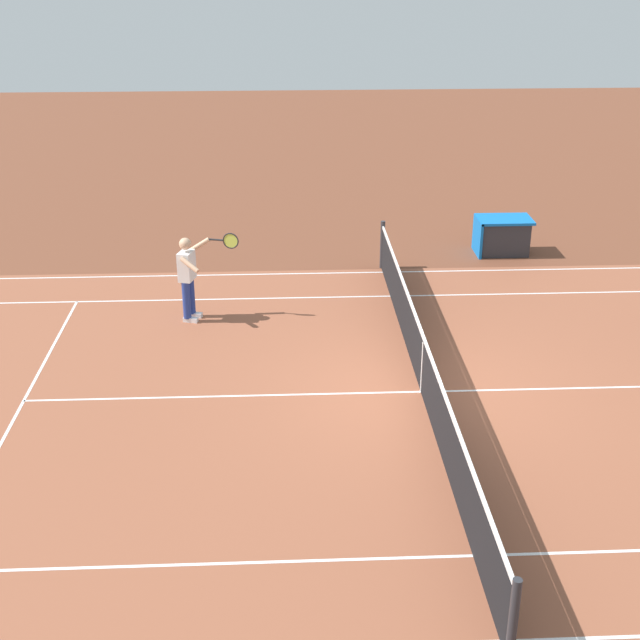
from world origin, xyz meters
The scene contains 6 objects.
ground_plane centered at (0.00, 0.00, 0.00)m, with size 60.00×60.00×0.00m, color brown.
court_slab centered at (0.00, 0.00, 0.00)m, with size 24.20×11.40×0.00m, color #935138.
court_line_markings centered at (0.00, 0.00, 0.00)m, with size 23.85×11.05×0.01m.
tennis_net centered at (0.00, 0.00, 0.49)m, with size 0.10×11.70×1.08m.
tennis_player_near centered at (3.99, -3.13, 0.93)m, with size 1.16×0.75×1.70m.
equipment_cart_tarped centered at (-2.88, -6.63, 0.44)m, with size 1.25×0.84×0.85m.
Camera 1 is at (2.25, 12.46, 6.84)m, focal length 49.14 mm.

